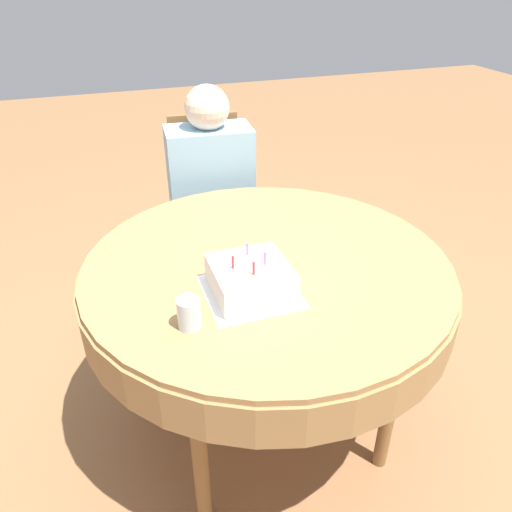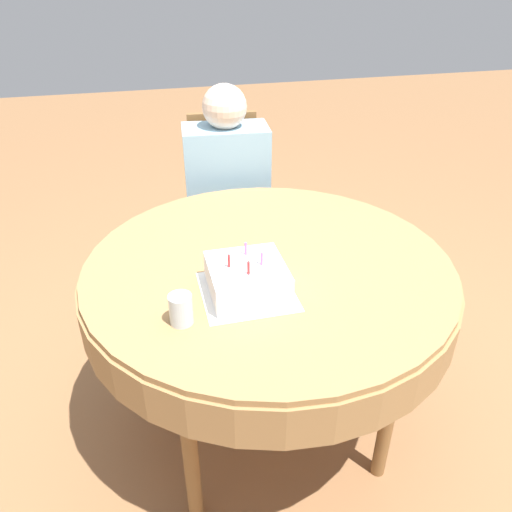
% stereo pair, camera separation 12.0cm
% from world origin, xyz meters
% --- Properties ---
extents(ground_plane, '(12.00, 12.00, 0.00)m').
position_xyz_m(ground_plane, '(0.00, 0.00, 0.00)').
color(ground_plane, '#8C603D').
extents(dining_table, '(1.25, 1.25, 0.77)m').
position_xyz_m(dining_table, '(0.00, 0.00, 0.68)').
color(dining_table, '#9E7547').
rests_on(dining_table, ground_plane).
extents(chair, '(0.40, 0.40, 0.99)m').
position_xyz_m(chair, '(0.03, 0.90, 0.53)').
color(chair, brown).
rests_on(chair, ground_plane).
extents(person, '(0.41, 0.34, 1.16)m').
position_xyz_m(person, '(0.02, 0.81, 0.71)').
color(person, beige).
rests_on(person, ground_plane).
extents(napkin, '(0.27, 0.27, 0.00)m').
position_xyz_m(napkin, '(-0.11, -0.15, 0.77)').
color(napkin, white).
rests_on(napkin, dining_table).
extents(birthday_cake, '(0.22, 0.22, 0.13)m').
position_xyz_m(birthday_cake, '(-0.11, -0.15, 0.81)').
color(birthday_cake, white).
rests_on(birthday_cake, dining_table).
extents(drinking_glass, '(0.07, 0.07, 0.09)m').
position_xyz_m(drinking_glass, '(-0.32, -0.25, 0.81)').
color(drinking_glass, silver).
rests_on(drinking_glass, dining_table).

